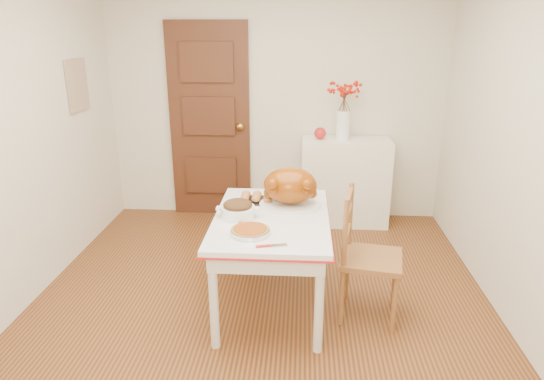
# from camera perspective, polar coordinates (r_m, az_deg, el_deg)

# --- Properties ---
(floor) EXTENTS (3.50, 4.00, 0.00)m
(floor) POSITION_cam_1_polar(r_m,az_deg,el_deg) (3.63, -1.53, -14.46)
(floor) COLOR #4A220F
(floor) RESTS_ON ground
(wall_back) EXTENTS (3.50, 0.00, 2.50)m
(wall_back) POSITION_cam_1_polar(r_m,az_deg,el_deg) (5.08, 0.43, 10.51)
(wall_back) COLOR beige
(wall_back) RESTS_ON ground
(wall_front) EXTENTS (3.50, 0.00, 2.50)m
(wall_front) POSITION_cam_1_polar(r_m,az_deg,el_deg) (1.30, -10.43, -16.91)
(wall_front) COLOR beige
(wall_front) RESTS_ON ground
(wall_right) EXTENTS (0.00, 4.00, 2.50)m
(wall_right) POSITION_cam_1_polar(r_m,az_deg,el_deg) (3.43, 28.85, 3.95)
(wall_right) COLOR beige
(wall_right) RESTS_ON ground
(door_back) EXTENTS (0.85, 0.06, 2.06)m
(door_back) POSITION_cam_1_polar(r_m,az_deg,el_deg) (5.18, -7.43, 8.04)
(door_back) COLOR #411F13
(door_back) RESTS_ON ground
(photo_board) EXTENTS (0.03, 0.35, 0.45)m
(photo_board) POSITION_cam_1_polar(r_m,az_deg,el_deg) (4.70, -22.20, 11.52)
(photo_board) COLOR tan
(photo_board) RESTS_ON ground
(sideboard) EXTENTS (0.91, 0.40, 0.91)m
(sideboard) POSITION_cam_1_polar(r_m,az_deg,el_deg) (5.06, 8.66, 0.97)
(sideboard) COLOR white
(sideboard) RESTS_ON floor
(kitchen_table) EXTENTS (0.83, 1.21, 0.72)m
(kitchen_table) POSITION_cam_1_polar(r_m,az_deg,el_deg) (3.55, -0.05, -8.56)
(kitchen_table) COLOR silver
(kitchen_table) RESTS_ON floor
(chair_oak) EXTENTS (0.49, 0.49, 0.94)m
(chair_oak) POSITION_cam_1_polar(r_m,az_deg,el_deg) (3.46, 11.80, -7.70)
(chair_oak) COLOR brown
(chair_oak) RESTS_ON floor
(berry_vase) EXTENTS (0.31, 0.31, 0.60)m
(berry_vase) POSITION_cam_1_polar(r_m,az_deg,el_deg) (4.88, 8.55, 9.44)
(berry_vase) COLOR white
(berry_vase) RESTS_ON sideboard
(apple) EXTENTS (0.12, 0.12, 0.12)m
(apple) POSITION_cam_1_polar(r_m,az_deg,el_deg) (4.91, 5.76, 6.74)
(apple) COLOR #B31D1A
(apple) RESTS_ON sideboard
(turkey_platter) EXTENTS (0.48, 0.39, 0.29)m
(turkey_platter) POSITION_cam_1_polar(r_m,az_deg,el_deg) (3.54, 2.19, 0.28)
(turkey_platter) COLOR #983D09
(turkey_platter) RESTS_ON kitchen_table
(pumpkin_pie) EXTENTS (0.32, 0.32, 0.05)m
(pumpkin_pie) POSITION_cam_1_polar(r_m,az_deg,el_deg) (3.11, -2.61, -4.81)
(pumpkin_pie) COLOR #8E3E11
(pumpkin_pie) RESTS_ON kitchen_table
(stuffing_dish) EXTENTS (0.37, 0.34, 0.12)m
(stuffing_dish) POSITION_cam_1_polar(r_m,az_deg,el_deg) (3.37, -4.10, -2.26)
(stuffing_dish) COLOR #4E2F16
(stuffing_dish) RESTS_ON kitchen_table
(rolls_tray) EXTENTS (0.25, 0.20, 0.07)m
(rolls_tray) POSITION_cam_1_polar(r_m,az_deg,el_deg) (3.67, -1.83, -0.88)
(rolls_tray) COLOR #A57236
(rolls_tray) RESTS_ON kitchen_table
(pie_server) EXTENTS (0.20, 0.10, 0.01)m
(pie_server) POSITION_cam_1_polar(r_m,az_deg,el_deg) (2.95, -0.05, -6.63)
(pie_server) COLOR silver
(pie_server) RESTS_ON kitchen_table
(carving_knife) EXTENTS (0.23, 0.20, 0.01)m
(carving_knife) POSITION_cam_1_polar(r_m,az_deg,el_deg) (3.21, -2.42, -4.42)
(carving_knife) COLOR silver
(carving_knife) RESTS_ON kitchen_table
(drinking_glass) EXTENTS (0.07, 0.07, 0.10)m
(drinking_glass) POSITION_cam_1_polar(r_m,az_deg,el_deg) (3.84, 1.43, 0.28)
(drinking_glass) COLOR white
(drinking_glass) RESTS_ON kitchen_table
(shaker_pair) EXTENTS (0.09, 0.04, 0.08)m
(shaker_pair) POSITION_cam_1_polar(r_m,az_deg,el_deg) (3.81, 4.75, -0.04)
(shaker_pair) COLOR white
(shaker_pair) RESTS_ON kitchen_table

